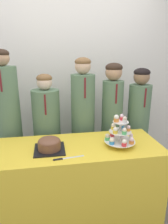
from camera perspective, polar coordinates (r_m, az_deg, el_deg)
name	(u,v)px	position (r m, az deg, el deg)	size (l,w,h in m)	color
wall_back	(67,72)	(2.80, -4.96, 11.20)	(9.00, 0.06, 2.70)	silver
table	(79,182)	(2.08, -1.52, -19.34)	(1.54, 0.62, 0.78)	yellow
round_cake	(49,144)	(1.80, -9.89, -8.99)	(0.27, 0.27, 0.12)	black
cake_knife	(64,159)	(1.67, -5.87, -13.13)	(0.26, 0.05, 0.01)	silver
cupcake_stand	(120,132)	(1.86, 10.17, -5.78)	(0.29, 0.29, 0.30)	silver
student_0	(9,129)	(2.41, -20.57, -4.54)	(0.28, 0.28, 1.65)	#567556
student_1	(48,137)	(2.41, -10.39, -7.16)	(0.31, 0.32, 1.39)	#567556
student_2	(83,127)	(2.40, -0.30, -4.42)	(0.27, 0.28, 1.56)	#567556
student_3	(112,126)	(2.48, 7.87, -3.98)	(0.25, 0.25, 1.50)	#567556
student_4	(137,128)	(2.61, 15.03, -4.39)	(0.27, 0.27, 1.44)	#567556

